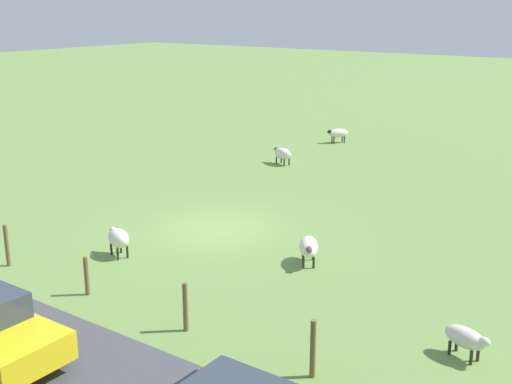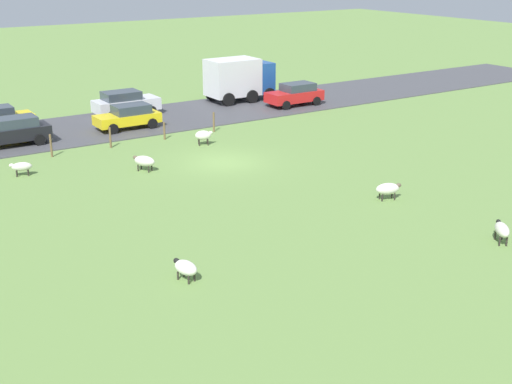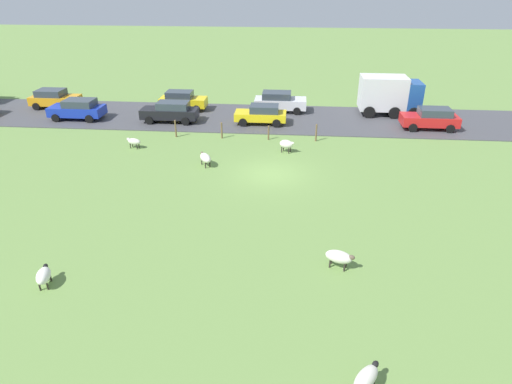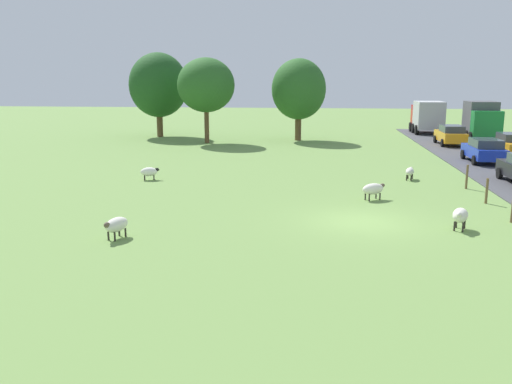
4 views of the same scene
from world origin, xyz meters
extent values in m
plane|color=#6B8E47|center=(0.00, 0.00, 0.00)|extent=(160.00, 160.00, 0.00)
ellipsoid|color=silver|center=(-9.07, -3.27, 0.52)|extent=(0.86, 1.21, 0.53)
ellipsoid|color=brown|center=(-9.24, -3.76, 0.64)|extent=(0.26, 0.31, 0.20)
cylinder|color=#2D2823|center=(-9.03, -3.60, 0.16)|extent=(0.07, 0.07, 0.33)
cylinder|color=#2D2823|center=(-9.30, -3.51, 0.16)|extent=(0.07, 0.07, 0.33)
cylinder|color=#2D2823|center=(-8.83, -3.03, 0.16)|extent=(0.07, 0.07, 0.33)
cylinder|color=#2D2823|center=(-9.10, -2.94, 0.16)|extent=(0.07, 0.07, 0.33)
ellipsoid|color=silver|center=(3.67, -0.81, 0.58)|extent=(0.86, 1.07, 0.56)
ellipsoid|color=silver|center=(3.51, -1.22, 0.71)|extent=(0.26, 0.31, 0.20)
cylinder|color=#2D2823|center=(3.72, -1.10, 0.19)|extent=(0.07, 0.07, 0.37)
cylinder|color=#2D2823|center=(3.44, -0.99, 0.19)|extent=(0.07, 0.07, 0.37)
cylinder|color=#2D2823|center=(3.91, -0.63, 0.19)|extent=(0.07, 0.07, 0.37)
cylinder|color=#2D2823|center=(3.62, -0.51, 0.19)|extent=(0.07, 0.07, 0.37)
ellipsoid|color=silver|center=(3.52, 9.62, 0.48)|extent=(0.71, 1.07, 0.44)
ellipsoid|color=silver|center=(3.66, 10.07, 0.58)|extent=(0.25, 0.30, 0.20)
cylinder|color=#2D2823|center=(3.48, 9.91, 0.16)|extent=(0.07, 0.07, 0.32)
cylinder|color=#2D2823|center=(3.72, 9.84, 0.16)|extent=(0.07, 0.07, 0.32)
cylinder|color=#2D2823|center=(3.33, 9.39, 0.16)|extent=(0.07, 0.07, 0.32)
cylinder|color=#2D2823|center=(3.56, 9.32, 0.16)|extent=(0.07, 0.07, 0.32)
ellipsoid|color=silver|center=(0.89, 4.14, 0.54)|extent=(1.27, 1.08, 0.54)
ellipsoid|color=brown|center=(1.35, 4.44, 0.66)|extent=(0.32, 0.29, 0.20)
cylinder|color=#2D2823|center=(1.08, 4.44, 0.17)|extent=(0.07, 0.07, 0.34)
cylinder|color=#2D2823|center=(1.24, 4.19, 0.17)|extent=(0.07, 0.07, 0.34)
cylinder|color=#2D2823|center=(0.54, 4.09, 0.17)|extent=(0.07, 0.07, 0.34)
cylinder|color=#2D2823|center=(0.70, 3.84, 0.17)|extent=(0.07, 0.07, 0.34)
ellipsoid|color=white|center=(-11.25, 8.07, 0.47)|extent=(1.05, 0.75, 0.50)
ellipsoid|color=black|center=(-10.82, 8.20, 0.59)|extent=(0.30, 0.25, 0.20)
cylinder|color=#2D2823|center=(-11.04, 8.28, 0.14)|extent=(0.07, 0.07, 0.29)
cylinder|color=#2D2823|center=(-10.96, 8.01, 0.14)|extent=(0.07, 0.07, 0.29)
cylinder|color=#2D2823|center=(-11.54, 8.13, 0.14)|extent=(0.07, 0.07, 0.29)
cylinder|color=#2D2823|center=(-11.46, 7.86, 0.14)|extent=(0.07, 0.07, 0.29)
cylinder|color=brown|center=(-16.81, 30.32, 1.33)|extent=(0.59, 0.59, 2.65)
ellipsoid|color=#1E4C1E|center=(-16.81, 30.32, 4.94)|extent=(5.59, 5.59, 6.11)
cylinder|color=brown|center=(-3.36, 28.58, 1.29)|extent=(0.57, 0.57, 2.59)
ellipsoid|color=#285B23|center=(-3.36, 28.58, 4.63)|extent=(4.90, 4.90, 5.45)
cylinder|color=brown|center=(-11.31, 25.78, 1.63)|extent=(0.40, 0.40, 3.27)
ellipsoid|color=#285B23|center=(-11.31, 25.78, 5.02)|extent=(4.98, 4.98, 4.69)
cylinder|color=brown|center=(6.06, 3.94, 0.60)|extent=(0.12, 0.12, 1.19)
cylinder|color=brown|center=(6.06, 7.36, 0.63)|extent=(0.12, 0.12, 1.27)
cube|color=#B21919|center=(9.55, 37.40, 1.69)|extent=(2.59, 1.20, 2.30)
cube|color=#B2B2B7|center=(9.55, 35.11, 1.92)|extent=(2.59, 3.39, 2.75)
cylinder|color=black|center=(8.26, 37.40, 0.54)|extent=(0.30, 0.96, 0.96)
cylinder|color=black|center=(10.85, 37.40, 0.54)|extent=(0.30, 0.96, 0.96)
cylinder|color=black|center=(8.26, 35.96, 0.54)|extent=(0.30, 0.96, 0.96)
cylinder|color=black|center=(10.85, 35.96, 0.54)|extent=(0.30, 0.96, 0.96)
cylinder|color=black|center=(8.26, 34.09, 0.54)|extent=(0.30, 0.96, 0.96)
cylinder|color=black|center=(10.85, 34.09, 0.54)|extent=(0.30, 0.96, 0.96)
cube|color=#197F33|center=(13.00, 27.69, 1.69)|extent=(2.46, 1.20, 2.30)
cube|color=#4C4C51|center=(13.00, 29.71, 2.05)|extent=(2.46, 2.84, 3.03)
cylinder|color=black|center=(14.22, 27.69, 0.54)|extent=(0.30, 0.96, 0.96)
cylinder|color=black|center=(11.77, 27.69, 0.54)|extent=(0.30, 0.96, 0.96)
cylinder|color=black|center=(14.22, 29.00, 0.54)|extent=(0.30, 0.96, 0.96)
cylinder|color=black|center=(11.77, 29.00, 0.54)|extent=(0.30, 0.96, 0.96)
cylinder|color=black|center=(14.22, 30.56, 0.54)|extent=(0.30, 0.96, 0.96)
cylinder|color=black|center=(11.77, 30.56, 0.54)|extent=(0.30, 0.96, 0.96)
cube|color=#1933B2|center=(9.56, 16.48, 0.75)|extent=(1.94, 4.32, 0.73)
cube|color=#333D47|center=(9.56, 16.16, 1.39)|extent=(1.70, 2.37, 0.56)
cylinder|color=black|center=(8.59, 17.88, 0.38)|extent=(0.22, 0.64, 0.64)
cylinder|color=black|center=(10.53, 17.88, 0.38)|extent=(0.22, 0.64, 0.64)
cylinder|color=black|center=(8.59, 15.08, 0.38)|extent=(0.22, 0.64, 0.64)
cylinder|color=black|center=(10.53, 15.08, 0.38)|extent=(0.22, 0.64, 0.64)
cube|color=#333D47|center=(12.64, 20.23, 1.39)|extent=(1.69, 2.28, 0.56)
cylinder|color=black|center=(11.68, 18.57, 0.38)|extent=(0.22, 0.64, 0.64)
cylinder|color=black|center=(11.68, 21.26, 0.38)|extent=(0.22, 0.64, 0.64)
cube|color=orange|center=(9.61, 26.02, 0.78)|extent=(1.85, 4.31, 0.80)
cube|color=#333D47|center=(9.61, 25.69, 1.46)|extent=(1.63, 2.37, 0.56)
cylinder|color=black|center=(8.68, 27.42, 0.38)|extent=(0.22, 0.64, 0.64)
cylinder|color=black|center=(10.53, 27.42, 0.38)|extent=(0.22, 0.64, 0.64)
cylinder|color=black|center=(8.68, 24.62, 0.38)|extent=(0.22, 0.64, 0.64)
cylinder|color=black|center=(10.53, 24.62, 0.38)|extent=(0.22, 0.64, 0.64)
cylinder|color=black|center=(8.63, 10.18, 0.38)|extent=(0.22, 0.64, 0.64)
camera|label=1|loc=(16.44, 13.34, 7.34)|focal=46.36mm
camera|label=2|loc=(-29.80, 17.31, 10.44)|focal=47.17mm
camera|label=3|loc=(-23.94, -1.21, 10.82)|focal=30.63mm
camera|label=4|loc=(-2.05, -21.93, 5.83)|focal=38.56mm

